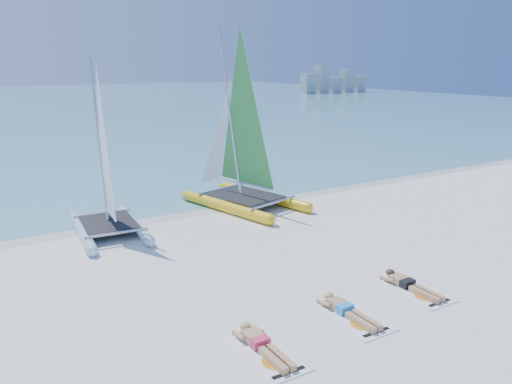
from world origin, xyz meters
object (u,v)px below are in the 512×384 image
catamaran_yellow (236,148)px  sunbather_b (346,309)px  towel_c (414,291)px  sunbather_c (409,284)px  catamaran_blue (105,181)px  towel_a (266,353)px  sunbather_a (261,343)px  towel_b (352,317)px

catamaran_yellow → sunbather_b: (-2.25, -9.15, -2.11)m
towel_c → sunbather_c: (0.00, 0.19, 0.11)m
catamaran_blue → towel_c: size_ratio=3.12×
catamaran_blue → sunbather_c: (5.22, -8.14, -1.61)m
catamaran_yellow → towel_a: (-4.61, -9.55, -2.22)m
sunbather_b → sunbather_a: bearing=-175.1°
sunbather_b → towel_a: bearing=-170.5°
towel_a → towel_c: same height
catamaran_blue → towel_c: bearing=-53.7°
catamaran_yellow → catamaran_blue: bearing=174.5°
catamaran_blue → sunbather_b: bearing=-65.8°
sunbather_a → towel_b: sunbather_a is taller
catamaran_yellow → towel_a: 10.83m
towel_b → towel_c: same height
towel_a → towel_b: (2.36, 0.20, 0.00)m
sunbather_a → sunbather_b: bearing=4.9°
catamaran_yellow → sunbather_c: bearing=-104.5°
towel_a → sunbather_b: sunbather_b is taller
catamaran_yellow → sunbather_a: bearing=-130.5°
towel_a → towel_b: size_ratio=1.00×
catamaran_yellow → sunbather_b: 9.66m
sunbather_a → sunbather_c: bearing=5.1°
towel_b → towel_c: (2.21, 0.20, 0.00)m
catamaran_blue → catamaran_yellow: bearing=13.0°
towel_a → towel_c: (4.56, 0.40, 0.00)m
catamaran_blue → sunbather_a: 8.72m
towel_c → catamaran_yellow: bearing=89.7°
towel_b → catamaran_blue: bearing=109.4°
sunbather_b → catamaran_blue: bearing=109.8°
towel_a → sunbather_c: bearing=7.5°
towel_b → towel_a: bearing=-175.1°
towel_b → sunbather_c: sunbather_c is taller
towel_a → sunbather_c: 4.60m
catamaran_blue → sunbather_a: size_ratio=3.35×
sunbather_b → sunbather_c: size_ratio=1.00×
sunbather_a → towel_a: bearing=-90.0°
catamaran_yellow → towel_a: size_ratio=3.83×
catamaran_blue → sunbather_c: size_ratio=3.35×
towel_c → sunbather_b: bearing=-179.8°
sunbather_c → towel_c: bearing=-90.0°
towel_a → sunbather_a: (0.00, 0.19, 0.11)m
catamaran_blue → towel_b: (3.01, -8.54, -1.72)m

